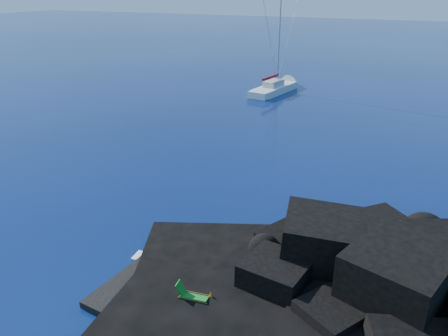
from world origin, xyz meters
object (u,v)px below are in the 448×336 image
object	(u,v)px
marker_cone	(211,297)
sunbather	(207,323)
deck_chair	(194,293)
sailboat	(275,92)

from	to	relation	value
marker_cone	sunbather	bearing A→B (deg)	-70.30
deck_chair	marker_cone	distance (m)	0.81
marker_cone	sailboat	bearing A→B (deg)	104.59
deck_chair	marker_cone	size ratio (longest dim) A/B	2.72
sailboat	marker_cone	bearing A→B (deg)	-65.66
sailboat	marker_cone	size ratio (longest dim) A/B	25.70
sailboat	marker_cone	world-z (taller)	sailboat
sailboat	sunbather	xyz separation A→B (m)	(12.09, -45.84, 0.52)
sailboat	marker_cone	xyz separation A→B (m)	(11.53, -44.28, 0.63)
sunbather	marker_cone	xyz separation A→B (m)	(-0.56, 1.56, 0.11)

